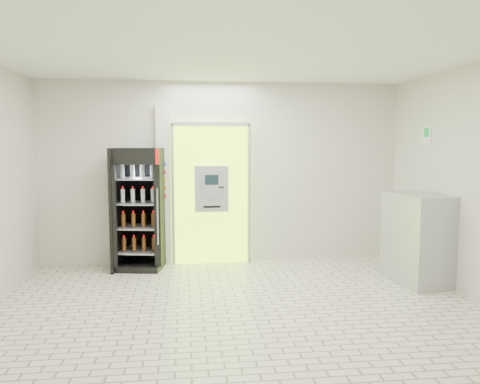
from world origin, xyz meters
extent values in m
plane|color=beige|center=(0.00, 0.00, 0.00)|extent=(6.00, 6.00, 0.00)
plane|color=beige|center=(0.00, 2.50, 1.50)|extent=(6.00, 0.00, 6.00)
plane|color=beige|center=(0.00, -2.50, 1.50)|extent=(6.00, 0.00, 6.00)
plane|color=white|center=(0.00, 0.00, 3.00)|extent=(6.00, 6.00, 0.00)
cube|color=#96EC13|center=(-0.20, 2.43, 1.15)|extent=(1.20, 0.12, 2.30)
cube|color=gray|center=(-0.20, 2.36, 2.30)|extent=(1.28, 0.04, 0.06)
cube|color=gray|center=(-0.83, 2.36, 1.15)|extent=(0.04, 0.04, 2.30)
cube|color=gray|center=(0.43, 2.36, 1.15)|extent=(0.04, 0.04, 2.30)
cube|color=black|center=(-0.10, 2.38, 0.50)|extent=(0.62, 0.01, 0.67)
cube|color=black|center=(-0.54, 2.38, 1.98)|extent=(0.22, 0.01, 0.18)
cube|color=#A2A4A9|center=(-0.20, 2.32, 1.25)|extent=(0.55, 0.12, 0.75)
cube|color=black|center=(-0.20, 2.25, 1.40)|extent=(0.22, 0.01, 0.16)
cube|color=gray|center=(-0.20, 2.25, 1.12)|extent=(0.16, 0.01, 0.12)
cube|color=black|center=(-0.04, 2.25, 1.28)|extent=(0.09, 0.01, 0.02)
cube|color=black|center=(-0.20, 2.25, 0.96)|extent=(0.28, 0.01, 0.03)
cube|color=silver|center=(-0.98, 2.45, 1.30)|extent=(0.22, 0.10, 2.60)
cube|color=#193FB2|center=(-0.98, 2.40, 1.65)|extent=(0.09, 0.01, 0.06)
cube|color=red|center=(-0.98, 2.40, 1.52)|extent=(0.09, 0.01, 0.06)
cube|color=yellow|center=(-0.98, 2.40, 1.39)|extent=(0.09, 0.01, 0.06)
cube|color=orange|center=(-0.98, 2.40, 1.26)|extent=(0.09, 0.01, 0.06)
cube|color=red|center=(-0.98, 2.40, 1.13)|extent=(0.09, 0.01, 0.06)
cube|color=black|center=(-1.36, 2.16, 0.96)|extent=(0.82, 0.77, 1.92)
cube|color=black|center=(-1.36, 2.47, 0.96)|extent=(0.72, 0.17, 1.92)
cube|color=red|center=(-1.36, 1.84, 1.79)|extent=(0.70, 0.13, 0.23)
cube|color=white|center=(-1.36, 1.84, 1.79)|extent=(0.40, 0.07, 0.07)
cube|color=black|center=(-1.36, 2.16, 0.05)|extent=(0.82, 0.77, 0.10)
cylinder|color=gray|center=(-1.05, 1.82, 0.88)|extent=(0.03, 0.03, 0.86)
cube|color=gray|center=(-1.36, 2.16, 0.29)|extent=(0.69, 0.65, 0.02)
cube|color=gray|center=(-1.36, 2.16, 0.67)|extent=(0.69, 0.65, 0.02)
cube|color=gray|center=(-1.36, 2.16, 1.06)|extent=(0.69, 0.65, 0.02)
cube|color=gray|center=(-1.36, 2.16, 1.44)|extent=(0.69, 0.65, 0.02)
cube|color=#A2A4A9|center=(2.67, 0.92, 0.64)|extent=(0.76, 1.03, 1.28)
cube|color=gray|center=(2.35, 0.92, 0.70)|extent=(0.12, 0.93, 0.01)
cube|color=white|center=(2.99, 1.40, 2.12)|extent=(0.02, 0.22, 0.26)
cube|color=#0D9432|center=(2.98, 1.40, 2.15)|extent=(0.00, 0.14, 0.14)
camera|label=1|loc=(-0.62, -5.28, 1.99)|focal=35.00mm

